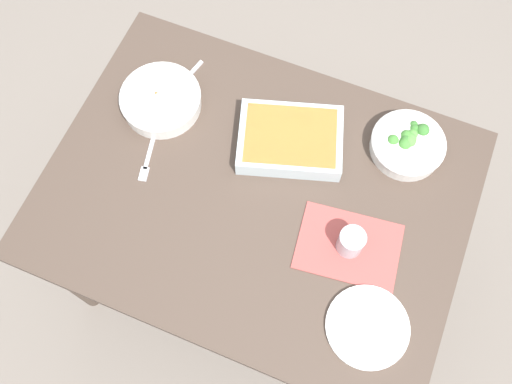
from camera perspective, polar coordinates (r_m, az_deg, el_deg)
The scene contains 10 objects.
ground_plane at distance 2.30m, azimuth -0.00°, elevation -6.98°, with size 6.00×6.00×0.00m, color slate.
dining_table at distance 1.68m, azimuth -0.00°, elevation -1.16°, with size 1.20×0.90×0.74m.
placemat at distance 1.56m, azimuth 9.42°, elevation -5.49°, with size 0.28×0.20×0.00m, color #B24C47.
stew_bowl at distance 1.72m, azimuth -9.68°, elevation 9.26°, with size 0.25×0.25×0.06m.
broccoli_bowl at distance 1.69m, azimuth 15.20°, elevation 4.74°, with size 0.22×0.22×0.07m.
baking_dish at distance 1.64m, azimuth 3.51°, elevation 5.39°, with size 0.35×0.30×0.06m.
drink_cup at distance 1.53m, azimuth 9.63°, elevation -5.10°, with size 0.07×0.07×0.08m.
side_plate at distance 1.52m, azimuth 11.31°, elevation -13.35°, with size 0.22×0.22×0.01m, color white.
spoon_by_stew at distance 1.78m, azimuth -7.82°, elevation 10.69°, with size 0.06×0.17×0.01m.
fork_on_table at distance 1.67m, azimuth -10.95°, elevation 3.43°, with size 0.06×0.18×0.01m.
Camera 1 is at (-0.23, 0.56, 2.22)m, focal length 39.21 mm.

